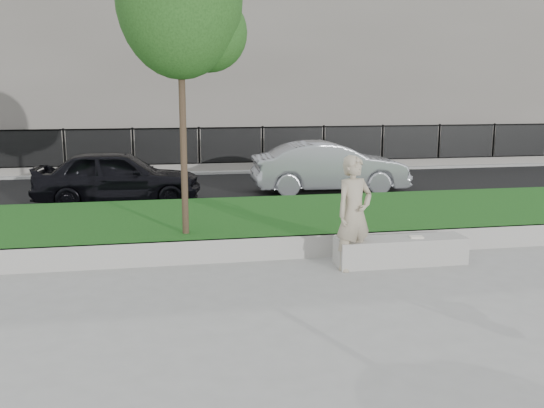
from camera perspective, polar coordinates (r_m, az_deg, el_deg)
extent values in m
plane|color=gray|center=(9.43, 2.24, -6.92)|extent=(90.00, 90.00, 0.00)
cube|color=#0D360E|center=(12.22, -0.94, -1.84)|extent=(34.00, 4.00, 0.40)
cube|color=#9F9D95|center=(10.35, 0.94, -4.15)|extent=(34.00, 0.08, 0.40)
cube|color=black|center=(17.60, -4.04, 1.42)|extent=(34.00, 7.00, 0.04)
cube|color=gray|center=(22.02, -5.45, 3.38)|extent=(34.00, 3.00, 0.12)
cube|color=slate|center=(21.01, -5.20, 3.52)|extent=(32.00, 0.30, 0.24)
cube|color=black|center=(20.94, -5.23, 5.23)|extent=(32.00, 0.04, 1.50)
cube|color=black|center=(20.89, -5.26, 7.14)|extent=(32.00, 0.05, 0.05)
cube|color=black|center=(21.00, -5.20, 3.87)|extent=(32.00, 0.05, 0.05)
cube|color=#6B655D|center=(28.90, -7.01, 14.90)|extent=(34.00, 10.00, 10.00)
cube|color=#9F9D95|center=(10.30, 12.00, -4.33)|extent=(2.18, 0.55, 0.45)
imported|color=tan|center=(9.69, 7.71, -0.88)|extent=(0.78, 0.65, 1.84)
cube|color=white|center=(10.30, 13.45, -3.04)|extent=(0.23, 0.18, 0.02)
cylinder|color=#38281C|center=(10.36, -8.46, 10.06)|extent=(0.11, 0.11, 4.72)
sphere|color=#1E4316|center=(10.62, -6.02, 15.74)|extent=(1.32, 1.32, 1.32)
imported|color=black|center=(15.49, -14.29, 2.49)|extent=(4.14, 1.88, 1.38)
imported|color=#919399|center=(16.87, 5.45, 3.48)|extent=(4.32, 1.63, 1.41)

